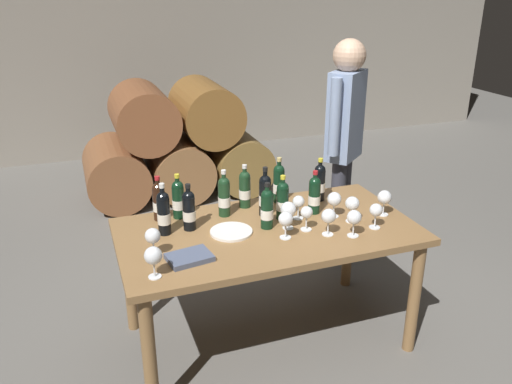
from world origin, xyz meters
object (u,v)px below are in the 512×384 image
Objects in this scene: wine_glass_8 at (153,256)px; wine_bottle_6 at (314,195)px; wine_bottle_8 at (267,208)px; wine_glass_5 at (384,198)px; wine_bottle_9 at (178,199)px; wine_glass_11 at (286,220)px; wine_bottle_2 at (320,182)px; wine_glass_2 at (352,204)px; wine_glass_3 at (153,237)px; sommelier_presenting at (344,133)px; wine_glass_10 at (376,211)px; wine_glass_6 at (334,200)px; wine_glass_0 at (354,218)px; wine_glass_9 at (329,217)px; dining_table at (268,243)px; serving_plate at (231,232)px; wine_glass_4 at (307,213)px; wine_glass_7 at (288,210)px; wine_bottle_10 at (164,212)px; tasting_notebook at (189,257)px; wine_bottle_11 at (265,195)px; wine_glass_1 at (298,203)px; wine_bottle_3 at (279,183)px; wine_bottle_5 at (245,189)px; wine_bottle_4 at (159,201)px; wine_bottle_1 at (224,196)px; wine_bottle_7 at (189,210)px; wine_bottle_0 at (283,200)px.

wine_bottle_6 is at bearing 22.13° from wine_glass_8.
wine_bottle_8 is 0.73m from wine_glass_5.
wine_bottle_9 is 1.23m from wine_glass_5.
wine_glass_8 is 1.03× the size of wine_glass_11.
wine_glass_2 is (0.03, -0.36, -0.01)m from wine_bottle_2.
wine_glass_5 is at bearing 1.54° from wine_glass_3.
wine_glass_10 is at bearing -107.82° from sommelier_presenting.
wine_glass_3 is 1.25m from wine_glass_10.
wine_bottle_8 reaches higher than wine_glass_2.
sommelier_presenting reaches higher than wine_glass_6.
wine_glass_0 is 1.00× the size of wine_glass_9.
dining_table is 7.08× the size of serving_plate.
wine_bottle_6 is 0.13m from wine_glass_6.
wine_glass_6 is (0.23, 0.11, 0.01)m from wine_glass_4.
wine_bottle_8 is 1.74× the size of wine_glass_5.
wine_glass_7 is (0.11, -0.04, 0.21)m from dining_table.
wine_bottle_10 is at bearing 159.26° from wine_glass_9.
wine_glass_6 is (0.09, -0.09, -0.01)m from wine_bottle_6.
tasting_notebook is (-0.06, -0.53, -0.11)m from wine_bottle_9.
wine_bottle_11 is 1.97× the size of wine_glass_3.
wine_glass_6 is at bearing -12.64° from wine_glass_1.
wine_glass_2 is 0.96× the size of wine_glass_7.
wine_bottle_3 is at bearing 46.31° from wine_bottle_11.
dining_table is 11.61× the size of wine_glass_1.
wine_bottle_5 reaches higher than wine_glass_8.
wine_bottle_3 is 1.88× the size of wine_glass_6.
wine_glass_2 is 0.71× the size of tasting_notebook.
dining_table is 0.68m from wine_bottle_4.
dining_table is 5.86× the size of wine_bottle_1.
wine_glass_3 is 1.10m from wine_glass_6.
sommelier_presenting reaches higher than serving_plate.
wine_bottle_7 is at bearing 160.99° from dining_table.
sommelier_presenting is at bearing 25.19° from tasting_notebook.
wine_glass_2 is (1.06, -0.41, -0.01)m from wine_bottle_4.
wine_glass_5 is (0.60, -0.16, -0.01)m from wine_bottle_0.
wine_bottle_0 is at bearing -4.74° from wine_bottle_7.
wine_glass_7 is at bearing -75.12° from wine_bottle_11.
wine_bottle_3 is 1.91× the size of wine_glass_0.
wine_glass_7 is at bearing -170.56° from wine_glass_6.
wine_bottle_2 is 1.03× the size of wine_bottle_9.
wine_glass_4 is 0.97× the size of wine_glass_10.
wine_glass_0 is at bearing -115.44° from sommelier_presenting.
wine_bottle_8 is 0.35m from wine_glass_9.
wine_glass_6 is (0.21, -0.05, 0.01)m from wine_glass_1.
wine_glass_4 is 0.16m from wine_glass_11.
wine_glass_11 is (-0.06, -0.11, -0.00)m from wine_glass_7.
wine_glass_11 is at bearing -133.17° from sommelier_presenting.
wine_bottle_2 is 1.75× the size of wine_glass_8.
wine_bottle_1 is 1.21× the size of serving_plate.
wine_bottle_9 is 1.15× the size of serving_plate.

